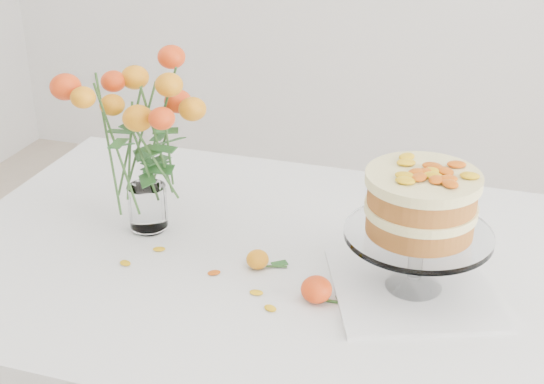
# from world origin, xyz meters

# --- Properties ---
(table) EXTENTS (1.43, 0.93, 0.76)m
(table) POSITION_xyz_m (0.00, 0.00, 0.67)
(table) COLOR tan
(table) RESTS_ON ground
(napkin) EXTENTS (0.38, 0.38, 0.01)m
(napkin) POSITION_xyz_m (0.25, -0.04, 0.76)
(napkin) COLOR silver
(napkin) RESTS_ON table
(cake_stand) EXTENTS (0.27, 0.27, 0.24)m
(cake_stand) POSITION_xyz_m (0.25, -0.04, 0.93)
(cake_stand) COLOR silver
(cake_stand) RESTS_ON napkin
(rose_vase) EXTENTS (0.31, 0.31, 0.41)m
(rose_vase) POSITION_xyz_m (-0.32, 0.03, 0.99)
(rose_vase) COLOR silver
(rose_vase) RESTS_ON table
(loose_rose_near) EXTENTS (0.08, 0.04, 0.04)m
(loose_rose_near) POSITION_xyz_m (-0.05, -0.05, 0.77)
(loose_rose_near) COLOR orange
(loose_rose_near) RESTS_ON table
(loose_rose_far) EXTENTS (0.10, 0.06, 0.05)m
(loose_rose_far) POSITION_xyz_m (0.09, -0.13, 0.78)
(loose_rose_far) COLOR red
(loose_rose_far) RESTS_ON table
(stray_petal_a) EXTENTS (0.03, 0.02, 0.00)m
(stray_petal_a) POSITION_xyz_m (-0.12, -0.10, 0.76)
(stray_petal_a) COLOR #E7AD0E
(stray_petal_a) RESTS_ON table
(stray_petal_b) EXTENTS (0.03, 0.02, 0.00)m
(stray_petal_b) POSITION_xyz_m (-0.02, -0.14, 0.76)
(stray_petal_b) COLOR #E7AD0E
(stray_petal_b) RESTS_ON table
(stray_petal_c) EXTENTS (0.03, 0.02, 0.00)m
(stray_petal_c) POSITION_xyz_m (0.02, -0.18, 0.76)
(stray_petal_c) COLOR #E7AD0E
(stray_petal_c) RESTS_ON table
(stray_petal_d) EXTENTS (0.03, 0.02, 0.00)m
(stray_petal_d) POSITION_xyz_m (-0.26, -0.05, 0.76)
(stray_petal_d) COLOR #E7AD0E
(stray_petal_d) RESTS_ON table
(stray_petal_e) EXTENTS (0.03, 0.02, 0.00)m
(stray_petal_e) POSITION_xyz_m (-0.30, -0.12, 0.76)
(stray_petal_e) COLOR #E7AD0E
(stray_petal_e) RESTS_ON table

